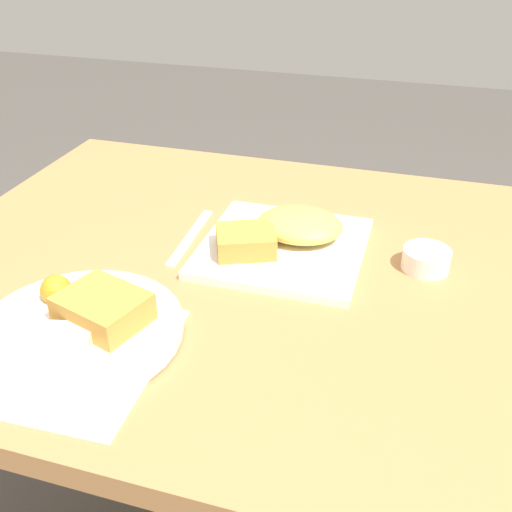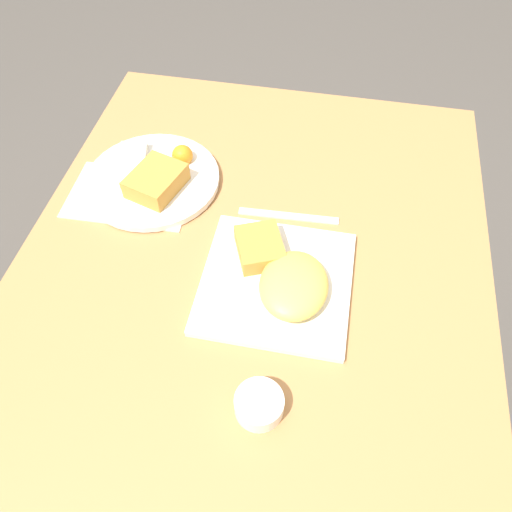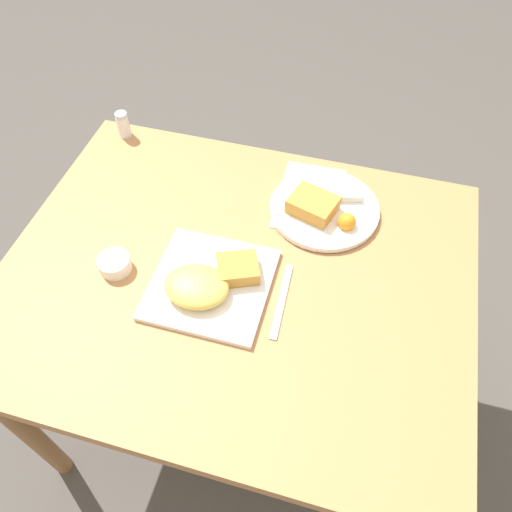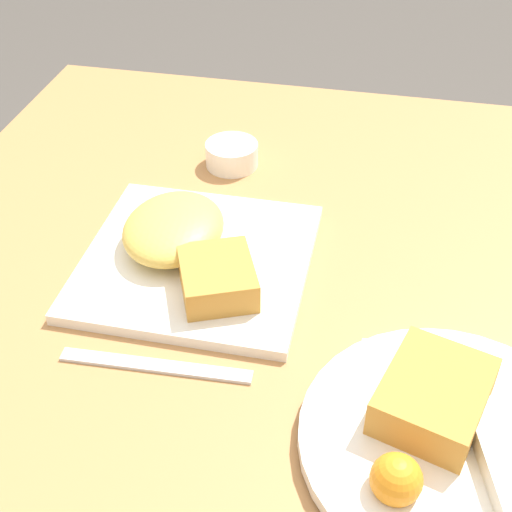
{
  "view_description": "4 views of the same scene",
  "coord_description": "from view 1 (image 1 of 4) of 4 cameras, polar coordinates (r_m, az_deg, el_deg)",
  "views": [
    {
      "loc": [
        -0.24,
        0.77,
        1.23
      ],
      "look_at": [
        -0.02,
        0.03,
        0.76
      ],
      "focal_mm": 42.0,
      "sensor_mm": 36.0,
      "label": 1
    },
    {
      "loc": [
        -0.53,
        -0.11,
        1.46
      ],
      "look_at": [
        -0.03,
        -0.01,
        0.78
      ],
      "focal_mm": 35.0,
      "sensor_mm": 36.0,
      "label": 2
    },
    {
      "loc": [
        0.22,
        -0.63,
        1.66
      ],
      "look_at": [
        0.04,
        0.03,
        0.76
      ],
      "focal_mm": 35.0,
      "sensor_mm": 36.0,
      "label": 3
    },
    {
      "loc": [
        0.57,
        0.15,
        1.27
      ],
      "look_at": [
        -0.01,
        0.03,
        0.78
      ],
      "focal_mm": 50.0,
      "sensor_mm": 36.0,
      "label": 4
    }
  ],
  "objects": [
    {
      "name": "dining_table",
      "position": [
        1.0,
        -0.61,
        -4.63
      ],
      "size": [
        1.07,
        0.86,
        0.73
      ],
      "color": "#B27A47",
      "rests_on": "ground_plane"
    },
    {
      "name": "menu_card",
      "position": [
        0.79,
        -14.95,
        -9.4
      ],
      "size": [
        0.17,
        0.25,
        0.0
      ],
      "rotation": [
        0.0,
        0.0,
        0.03
      ],
      "color": "beige",
      "rests_on": "dining_table"
    },
    {
      "name": "plate_square_near",
      "position": [
        0.98,
        2.76,
        1.72
      ],
      "size": [
        0.26,
        0.26,
        0.06
      ],
      "color": "white",
      "rests_on": "dining_table"
    },
    {
      "name": "plate_oval_far",
      "position": [
        0.83,
        -16.36,
        -6.21
      ],
      "size": [
        0.27,
        0.27,
        0.05
      ],
      "color": "white",
      "rests_on": "menu_card"
    },
    {
      "name": "sauce_ramekin",
      "position": [
        0.97,
        15.9,
        -0.26
      ],
      "size": [
        0.07,
        0.07,
        0.03
      ],
      "color": "white",
      "rests_on": "dining_table"
    },
    {
      "name": "butter_knife",
      "position": [
        1.03,
        -6.27,
        1.81
      ],
      "size": [
        0.03,
        0.2,
        0.0
      ],
      "rotation": [
        0.0,
        0.0,
        1.62
      ],
      "color": "silver",
      "rests_on": "dining_table"
    }
  ]
}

